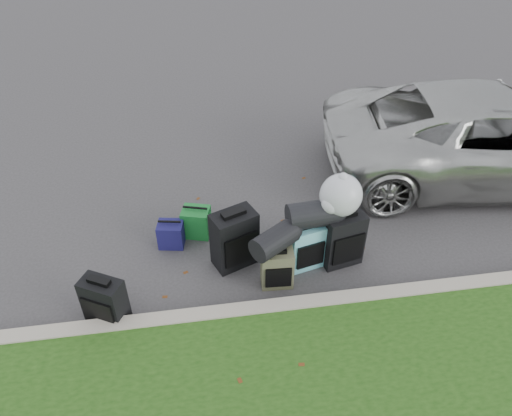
{
  "coord_description": "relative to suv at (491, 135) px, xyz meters",
  "views": [
    {
      "loc": [
        -0.81,
        -4.52,
        4.34
      ],
      "look_at": [
        -0.1,
        0.2,
        0.55
      ],
      "focal_mm": 35.0,
      "sensor_mm": 36.0,
      "label": 1
    }
  ],
  "objects": [
    {
      "name": "suitcase_large_black_left",
      "position": [
        -3.92,
        -1.37,
        -0.29
      ],
      "size": [
        0.59,
        0.48,
        0.74
      ],
      "primitive_type": "cube",
      "rotation": [
        0.0,
        0.0,
        0.39
      ],
      "color": "black",
      "rests_on": "ground"
    },
    {
      "name": "suitcase_small_black",
      "position": [
        -5.39,
        -2.03,
        -0.39
      ],
      "size": [
        0.51,
        0.43,
        0.56
      ],
      "primitive_type": "cube",
      "rotation": [
        0.0,
        0.0,
        -0.5
      ],
      "color": "black",
      "rests_on": "ground"
    },
    {
      "name": "duffel_right",
      "position": [
        -3.04,
        -1.51,
        0.09
      ],
      "size": [
        0.58,
        0.35,
        0.31
      ],
      "primitive_type": "cylinder",
      "rotation": [
        0.0,
        1.57,
        0.07
      ],
      "color": "black",
      "rests_on": "suitcase_teal"
    },
    {
      "name": "tote_green",
      "position": [
        -4.35,
        -0.77,
        -0.47
      ],
      "size": [
        0.41,
        0.36,
        0.39
      ],
      "primitive_type": "cube",
      "rotation": [
        0.0,
        0.0,
        -0.28
      ],
      "color": "#1B7B2E",
      "rests_on": "ground"
    },
    {
      "name": "curb",
      "position": [
        -3.51,
        -2.24,
        -0.59
      ],
      "size": [
        120.0,
        0.18,
        0.15
      ],
      "primitive_type": "cube",
      "color": "#9E937F",
      "rests_on": "ground"
    },
    {
      "name": "suv",
      "position": [
        0.0,
        0.0,
        0.0
      ],
      "size": [
        5.03,
        2.8,
        1.33
      ],
      "primitive_type": "imported",
      "rotation": [
        0.0,
        0.0,
        1.44
      ],
      "color": "#B7B7B2",
      "rests_on": "ground"
    },
    {
      "name": "suitcase_olive",
      "position": [
        -3.48,
        -1.8,
        -0.42
      ],
      "size": [
        0.38,
        0.25,
        0.5
      ],
      "primitive_type": "cube",
      "rotation": [
        0.0,
        0.0,
        -0.06
      ],
      "color": "#44452E",
      "rests_on": "ground"
    },
    {
      "name": "ground",
      "position": [
        -3.51,
        -1.24,
        -0.67
      ],
      "size": [
        120.0,
        120.0,
        0.0
      ],
      "primitive_type": "plane",
      "color": "#383535",
      "rests_on": "ground"
    },
    {
      "name": "suitcase_large_black_right",
      "position": [
        -2.64,
        -1.54,
        -0.31
      ],
      "size": [
        0.52,
        0.38,
        0.71
      ],
      "primitive_type": "cube",
      "rotation": [
        0.0,
        0.0,
        0.21
      ],
      "color": "black",
      "rests_on": "ground"
    },
    {
      "name": "suitcase_teal",
      "position": [
        -3.09,
        -1.54,
        -0.37
      ],
      "size": [
        0.47,
        0.34,
        0.6
      ],
      "primitive_type": "cube",
      "rotation": [
        0.0,
        0.0,
        0.23
      ],
      "color": "#549EAC",
      "rests_on": "ground"
    },
    {
      "name": "tote_navy",
      "position": [
        -4.68,
        -0.93,
        -0.5
      ],
      "size": [
        0.35,
        0.3,
        0.34
      ],
      "primitive_type": "cube",
      "rotation": [
        0.0,
        0.0,
        -0.18
      ],
      "color": "#1A1753",
      "rests_on": "ground"
    },
    {
      "name": "duffel_left",
      "position": [
        -3.51,
        -1.76,
        -0.02
      ],
      "size": [
        0.6,
        0.54,
        0.29
      ],
      "primitive_type": "cylinder",
      "rotation": [
        0.0,
        1.57,
        0.6
      ],
      "color": "black",
      "rests_on": "suitcase_olive"
    },
    {
      "name": "trash_bag",
      "position": [
        -2.7,
        -1.46,
        0.29
      ],
      "size": [
        0.49,
        0.49,
        0.49
      ],
      "primitive_type": "sphere",
      "color": "silver",
      "rests_on": "suitcase_large_black_right"
    }
  ]
}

